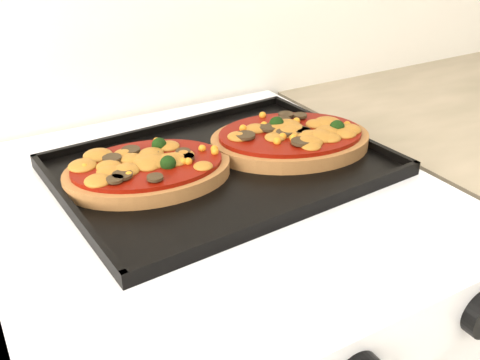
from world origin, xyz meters
TOP-DOWN VIEW (x-y plane):
  - baking_tray at (0.02, 1.72)m, footprint 0.48×0.37m
  - pizza_left at (-0.09, 1.74)m, footprint 0.25×0.20m
  - pizza_right at (0.14, 1.72)m, footprint 0.29×0.24m

SIDE VIEW (x-z plane):
  - baking_tray at x=0.02m, z-range 0.91..0.93m
  - pizza_left at x=-0.09m, z-range 0.92..0.95m
  - pizza_right at x=0.14m, z-range 0.92..0.96m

